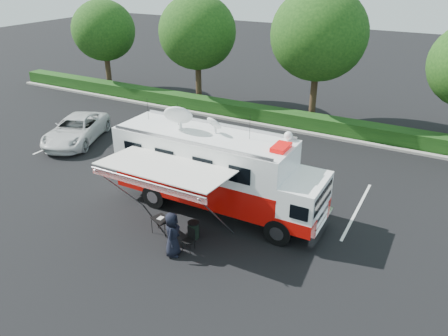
# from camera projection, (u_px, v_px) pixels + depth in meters

# --- Properties ---
(ground_plane) EXTENTS (120.00, 120.00, 0.00)m
(ground_plane) POSITION_uv_depth(u_px,v_px,m) (219.00, 210.00, 19.72)
(ground_plane) COLOR black
(ground_plane) RESTS_ON ground
(back_border) EXTENTS (60.00, 6.14, 8.87)m
(back_border) POSITION_uv_depth(u_px,v_px,m) (335.00, 52.00, 27.27)
(back_border) COLOR #9E998E
(back_border) RESTS_ON ground_plane
(stall_lines) EXTENTS (24.12, 5.50, 0.01)m
(stall_lines) POSITION_uv_depth(u_px,v_px,m) (239.00, 181.00, 22.31)
(stall_lines) COLOR silver
(stall_lines) RESTS_ON ground_plane
(command_truck) EXTENTS (9.49, 2.61, 4.56)m
(command_truck) POSITION_uv_depth(u_px,v_px,m) (217.00, 171.00, 18.91)
(command_truck) COLOR black
(command_truck) RESTS_ON ground_plane
(awning) EXTENTS (5.18, 2.67, 3.13)m
(awning) POSITION_uv_depth(u_px,v_px,m) (163.00, 171.00, 16.70)
(awning) COLOR silver
(awning) RESTS_ON ground_plane
(white_suv) EXTENTS (4.38, 6.09, 1.54)m
(white_suv) POSITION_uv_depth(u_px,v_px,m) (78.00, 141.00, 27.11)
(white_suv) COLOR silver
(white_suv) RESTS_ON ground_plane
(person) EXTENTS (0.86, 1.04, 1.83)m
(person) POSITION_uv_depth(u_px,v_px,m) (174.00, 254.00, 16.78)
(person) COLOR black
(person) RESTS_ON ground_plane
(folding_table) EXTENTS (0.94, 0.81, 0.67)m
(folding_table) POSITION_uv_depth(u_px,v_px,m) (161.00, 220.00, 17.83)
(folding_table) COLOR black
(folding_table) RESTS_ON ground_plane
(folding_chair) EXTENTS (0.55, 0.58, 0.91)m
(folding_chair) POSITION_uv_depth(u_px,v_px,m) (190.00, 237.00, 16.87)
(folding_chair) COLOR black
(folding_chair) RESTS_ON ground_plane
(trash_bin) EXTENTS (0.48, 0.48, 0.72)m
(trash_bin) POSITION_uv_depth(u_px,v_px,m) (194.00, 230.00, 17.64)
(trash_bin) COLOR black
(trash_bin) RESTS_ON ground_plane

